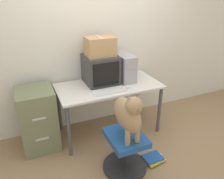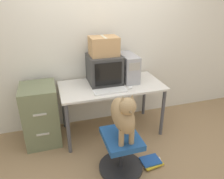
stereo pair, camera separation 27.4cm
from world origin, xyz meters
name	(u,v)px [view 1 (the left image)]	position (x,y,z in m)	size (l,w,h in m)	color
ground_plane	(119,144)	(0.00, 0.00, 0.00)	(12.00, 12.00, 0.00)	#937551
wall_back	(97,42)	(0.00, 0.80, 1.30)	(8.00, 0.05, 2.60)	silver
desk	(109,91)	(0.00, 0.37, 0.69)	(1.46, 0.73, 0.77)	silver
crt_monitor	(101,69)	(-0.07, 0.50, 0.97)	(0.45, 0.44, 0.40)	#383838
pc_tower	(124,67)	(0.29, 0.48, 0.97)	(0.21, 0.47, 0.39)	#99999E
keyboard	(109,91)	(-0.09, 0.15, 0.79)	(0.44, 0.16, 0.03)	silver
computer_mouse	(128,87)	(0.21, 0.16, 0.79)	(0.07, 0.04, 0.03)	silver
office_chair	(125,151)	(-0.13, -0.43, 0.26)	(0.54, 0.54, 0.49)	#262628
dog	(128,114)	(-0.13, -0.48, 0.79)	(0.21, 0.52, 0.58)	#9E7F56
filing_cabinet	(38,119)	(-1.01, 0.43, 0.43)	(0.47, 0.53, 0.85)	#6B7251
cardboard_box	(100,46)	(-0.07, 0.50, 1.30)	(0.39, 0.29, 0.26)	tan
book_stack_floor	(153,158)	(0.26, -0.47, 0.03)	(0.29, 0.23, 0.06)	silver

